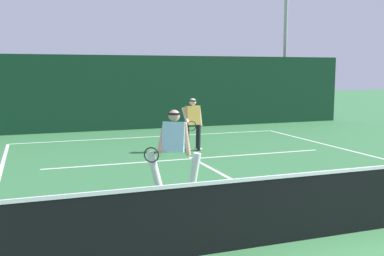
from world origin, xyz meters
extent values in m
plane|color=#347240|center=(0.00, 0.00, 0.00)|extent=(80.00, 80.00, 0.00)
cube|color=white|center=(0.00, 10.55, 0.00)|extent=(9.84, 0.10, 0.01)
cube|color=white|center=(0.00, 6.17, 0.00)|extent=(8.02, 0.10, 0.01)
cube|color=white|center=(0.00, 3.20, 0.00)|extent=(0.10, 6.40, 0.01)
cube|color=black|center=(0.00, 0.00, 0.47)|extent=(10.61, 0.02, 0.94)
cube|color=white|center=(0.00, 0.00, 0.97)|extent=(10.61, 0.03, 0.05)
cylinder|color=silver|center=(-1.22, 2.76, 0.42)|extent=(0.32, 0.28, 0.85)
cylinder|color=silver|center=(-1.89, 3.16, 0.42)|extent=(0.38, 0.31, 0.85)
ellipsoid|color=white|center=(-1.22, 2.76, 0.04)|extent=(0.28, 0.23, 0.09)
ellipsoid|color=white|center=(-1.89, 3.16, 0.04)|extent=(0.28, 0.23, 0.09)
cube|color=#9EDBEA|center=(-1.56, 2.96, 1.13)|extent=(0.55, 0.52, 0.62)
cylinder|color=tan|center=(-1.35, 2.84, 1.11)|extent=(0.21, 0.18, 0.65)
cylinder|color=tan|center=(-1.76, 3.09, 1.11)|extent=(0.34, 0.47, 0.56)
sphere|color=tan|center=(-1.56, 2.96, 1.56)|extent=(0.22, 0.22, 0.22)
cylinder|color=black|center=(-1.56, 2.96, 1.60)|extent=(0.33, 0.33, 0.04)
cylinder|color=black|center=(-1.94, 2.90, 0.88)|extent=(0.16, 0.24, 0.03)
torus|color=black|center=(-2.11, 2.61, 0.88)|extent=(0.26, 0.17, 0.29)
cylinder|color=black|center=(0.59, 7.32, 0.40)|extent=(0.16, 0.15, 0.81)
cylinder|color=black|center=(0.22, 7.30, 0.40)|extent=(0.17, 0.15, 0.81)
ellipsoid|color=white|center=(0.59, 7.32, 0.04)|extent=(0.26, 0.12, 0.09)
ellipsoid|color=white|center=(0.22, 7.30, 0.04)|extent=(0.26, 0.12, 0.09)
cube|color=#E5B24C|center=(0.40, 7.31, 1.08)|extent=(0.43, 0.25, 0.57)
cylinder|color=beige|center=(0.63, 7.32, 1.06)|extent=(0.17, 0.10, 0.62)
cylinder|color=beige|center=(0.17, 7.30, 1.06)|extent=(0.12, 0.48, 0.52)
sphere|color=beige|center=(0.40, 7.31, 1.49)|extent=(0.22, 0.22, 0.22)
cylinder|color=black|center=(0.40, 7.31, 1.53)|extent=(0.24, 0.24, 0.04)
cylinder|color=black|center=(0.14, 7.04, 0.84)|extent=(0.04, 0.26, 0.03)
torus|color=black|center=(0.15, 6.71, 0.84)|extent=(0.29, 0.04, 0.29)
cube|color=#113721|center=(0.00, 12.84, 1.52)|extent=(19.41, 0.12, 3.03)
cylinder|color=#9EA39E|center=(7.71, 14.12, 3.83)|extent=(0.18, 0.18, 7.66)
camera|label=1|loc=(-4.18, -5.29, 2.43)|focal=42.00mm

